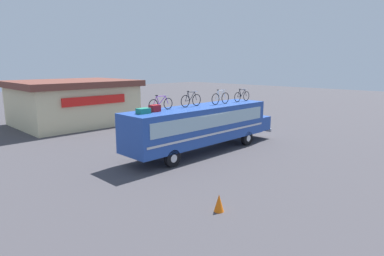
% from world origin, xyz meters
% --- Properties ---
extents(ground_plane, '(120.00, 120.00, 0.00)m').
position_xyz_m(ground_plane, '(0.00, 0.00, 0.00)').
color(ground_plane, '#423F44').
extents(bus, '(11.70, 2.48, 2.85)m').
position_xyz_m(bus, '(0.27, -0.00, 1.72)').
color(bus, '#23479E').
rests_on(bus, ground).
extents(luggage_bag_1, '(0.66, 0.47, 0.28)m').
position_xyz_m(luggage_bag_1, '(-4.19, 0.05, 2.99)').
color(luggage_bag_1, '#1E7F66').
rests_on(luggage_bag_1, bus).
extents(luggage_bag_2, '(0.52, 0.46, 0.37)m').
position_xyz_m(luggage_bag_2, '(-3.32, 0.20, 3.04)').
color(luggage_bag_2, maroon).
rests_on(luggage_bag_2, bus).
extents(rooftop_bicycle_1, '(1.71, 0.44, 0.87)m').
position_xyz_m(rooftop_bicycle_1, '(-2.71, 0.42, 3.22)').
color(rooftop_bicycle_1, black).
rests_on(rooftop_bicycle_1, bus).
extents(rooftop_bicycle_2, '(1.69, 0.44, 0.97)m').
position_xyz_m(rooftop_bicycle_2, '(-0.40, 0.34, 3.25)').
color(rooftop_bicycle_2, black).
rests_on(rooftop_bicycle_2, bus).
extents(rooftop_bicycle_3, '(1.69, 0.44, 0.96)m').
position_xyz_m(rooftop_bicycle_3, '(1.78, -0.14, 3.25)').
color(rooftop_bicycle_3, black).
rests_on(rooftop_bicycle_3, bus).
extents(rooftop_bicycle_4, '(1.69, 0.44, 0.89)m').
position_xyz_m(rooftop_bicycle_4, '(4.07, -0.15, 3.23)').
color(rooftop_bicycle_4, black).
rests_on(rooftop_bicycle_4, bus).
extents(roadside_building, '(10.05, 8.57, 3.97)m').
position_xyz_m(roadside_building, '(-1.03, 14.98, 2.02)').
color(roadside_building, beige).
rests_on(roadside_building, ground).
extents(traffic_cone, '(0.38, 0.38, 0.67)m').
position_xyz_m(traffic_cone, '(-5.55, -6.30, 0.34)').
color(traffic_cone, orange).
rests_on(traffic_cone, ground).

